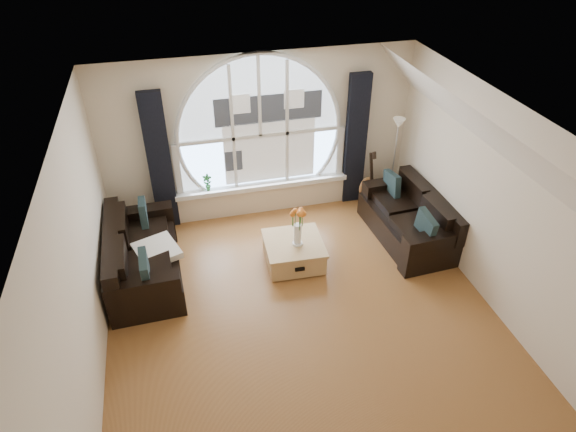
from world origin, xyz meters
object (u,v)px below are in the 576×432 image
at_px(sofa_left, 144,255).
at_px(potted_plant, 207,182).
at_px(vase_flowers, 298,222).
at_px(floor_lamp, 393,163).
at_px(sofa_right, 409,217).
at_px(coffee_chest, 294,251).
at_px(guitar, 369,177).

bearing_deg(sofa_left, potted_plant, 48.45).
distance_m(vase_flowers, floor_lamp, 2.35).
distance_m(sofa_left, floor_lamp, 4.31).
relative_size(sofa_right, coffee_chest, 2.11).
bearing_deg(sofa_right, sofa_left, 176.06).
xyz_separation_m(sofa_left, sofa_right, (4.03, -0.05, 0.00)).
bearing_deg(coffee_chest, vase_flowers, -54.43).
height_order(sofa_right, floor_lamp, floor_lamp).
xyz_separation_m(coffee_chest, guitar, (1.67, 1.26, 0.32)).
height_order(sofa_right, coffee_chest, sofa_right).
distance_m(sofa_right, guitar, 1.14).
xyz_separation_m(sofa_right, vase_flowers, (-1.86, -0.21, 0.37)).
bearing_deg(vase_flowers, sofa_left, 173.08).
height_order(sofa_left, guitar, guitar).
xyz_separation_m(floor_lamp, guitar, (-0.37, 0.09, -0.27)).
height_order(floor_lamp, potted_plant, floor_lamp).
relative_size(sofa_right, floor_lamp, 1.12).
xyz_separation_m(sofa_left, vase_flowers, (2.18, -0.26, 0.37)).
relative_size(sofa_left, vase_flowers, 2.70).
height_order(guitar, potted_plant, guitar).
relative_size(coffee_chest, potted_plant, 2.96).
bearing_deg(sofa_right, coffee_chest, -178.60).
xyz_separation_m(sofa_right, coffee_chest, (-1.90, -0.15, -0.19)).
bearing_deg(sofa_left, sofa_right, -2.17).
xyz_separation_m(vase_flowers, potted_plant, (-1.10, 1.54, -0.07)).
distance_m(sofa_left, potted_plant, 1.69).
bearing_deg(sofa_left, guitar, 14.08).
xyz_separation_m(sofa_left, potted_plant, (1.07, 1.27, 0.29)).
relative_size(sofa_left, potted_plant, 6.59).
xyz_separation_m(sofa_left, coffee_chest, (2.14, -0.20, -0.19)).
distance_m(coffee_chest, guitar, 2.12).
relative_size(sofa_left, guitar, 1.78).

